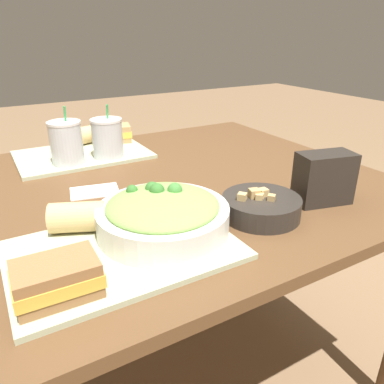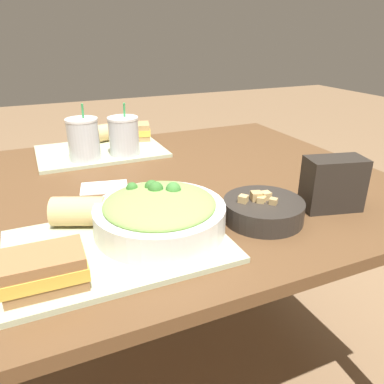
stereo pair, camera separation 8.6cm
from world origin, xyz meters
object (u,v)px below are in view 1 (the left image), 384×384
at_px(baguette_near, 79,217).
at_px(drink_cup_dark, 67,144).
at_px(soup_bowl, 261,206).
at_px(napkin_folded, 95,191).
at_px(chip_bag, 324,178).
at_px(sandwich_far, 113,134).
at_px(salad_bowl, 163,214).
at_px(drink_cup_red, 108,139).
at_px(sandwich_near, 57,279).
at_px(baguette_far, 88,135).

relative_size(baguette_near, drink_cup_dark, 0.71).
distance_m(soup_bowl, napkin_folded, 0.47).
height_order(chip_bag, napkin_folded, chip_bag).
height_order(baguette_near, sandwich_far, baguette_near).
bearing_deg(salad_bowl, soup_bowl, -6.75).
bearing_deg(salad_bowl, drink_cup_red, 83.23).
height_order(drink_cup_red, chip_bag, drink_cup_red).
distance_m(baguette_near, napkin_folded, 0.25).
relative_size(salad_bowl, sandwich_near, 2.02).
distance_m(sandwich_near, sandwich_far, 0.93).
bearing_deg(baguette_near, sandwich_near, 179.67).
xyz_separation_m(drink_cup_dark, chip_bag, (0.51, -0.61, -0.01)).
xyz_separation_m(drink_cup_red, napkin_folded, (-0.13, -0.25, -0.07)).
relative_size(soup_bowl, napkin_folded, 1.29).
bearing_deg(sandwich_near, drink_cup_red, 66.38).
height_order(baguette_near, napkin_folded, baguette_near).
bearing_deg(baguette_near, drink_cup_dark, 12.77).
bearing_deg(chip_bag, baguette_near, -179.46).
xyz_separation_m(salad_bowl, baguette_near, (-0.16, 0.10, -0.01)).
xyz_separation_m(drink_cup_dark, drink_cup_red, (0.14, 0.00, -0.00)).
height_order(sandwich_near, chip_bag, chip_bag).
distance_m(drink_cup_red, chip_bag, 0.72).
bearing_deg(baguette_far, chip_bag, -169.74).
bearing_deg(drink_cup_dark, salad_bowl, -83.00).
xyz_separation_m(salad_bowl, chip_bag, (0.44, -0.04, 0.01)).
relative_size(drink_cup_dark, drink_cup_red, 1.04).
bearing_deg(drink_cup_red, sandwich_near, -114.86).
bearing_deg(soup_bowl, napkin_folded, 131.35).
relative_size(drink_cup_red, chip_bag, 1.14).
bearing_deg(sandwich_near, napkin_folded, 67.69).
height_order(sandwich_far, chip_bag, chip_bag).
xyz_separation_m(salad_bowl, napkin_folded, (-0.06, 0.32, -0.05)).
bearing_deg(baguette_near, soup_bowl, -84.31).
xyz_separation_m(sandwich_near, drink_cup_dark, (0.17, 0.67, 0.03)).
bearing_deg(chip_bag, sandwich_near, -161.07).
xyz_separation_m(sandwich_far, baguette_far, (-0.09, 0.03, 0.00)).
bearing_deg(soup_bowl, drink_cup_red, 106.81).
distance_m(baguette_near, drink_cup_red, 0.52).
distance_m(salad_bowl, sandwich_near, 0.27).
distance_m(soup_bowl, drink_cup_dark, 0.68).
bearing_deg(napkin_folded, sandwich_near, -113.55).
bearing_deg(drink_cup_dark, baguette_far, 58.71).
distance_m(chip_bag, napkin_folded, 0.62).
bearing_deg(baguette_far, drink_cup_red, 168.32).
height_order(drink_cup_dark, napkin_folded, drink_cup_dark).
bearing_deg(napkin_folded, salad_bowl, -79.48).
bearing_deg(sandwich_near, drink_cup_dark, 76.71).
bearing_deg(salad_bowl, chip_bag, -5.79).
relative_size(soup_bowl, baguette_near, 1.43).
bearing_deg(napkin_folded, baguette_far, 75.79).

